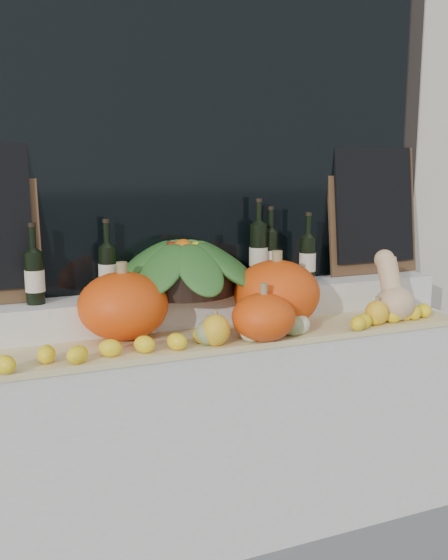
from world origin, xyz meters
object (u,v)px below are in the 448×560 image
Objects in this scene: pumpkin_right at (277,294)px; butternut_squash at (393,293)px; pumpkin_left at (123,306)px; produce_bowl at (183,266)px; wine_bottle_tall at (258,253)px.

butternut_squash is (0.52, -0.09, -0.02)m from pumpkin_right.
produce_bowl reaches higher than pumpkin_left.
pumpkin_left is 1.17× the size of butternut_squash.
pumpkin_right is 0.53m from butternut_squash.
butternut_squash is at bearing -9.85° from pumpkin_right.
pumpkin_left is 0.71m from wine_bottle_tall.
pumpkin_right is 0.41m from produce_bowl.
produce_bowl is (-0.86, 0.30, 0.13)m from butternut_squash.
produce_bowl is at bearing 147.54° from pumpkin_right.
wine_bottle_tall reaches higher than butternut_squash.
butternut_squash is at bearing -34.43° from wine_bottle_tall.
pumpkin_right is 1.20× the size of butternut_squash.
produce_bowl is at bearing 26.29° from pumpkin_left.
pumpkin_right is 0.28m from wine_bottle_tall.
pumpkin_left is at bearing 172.35° from butternut_squash.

